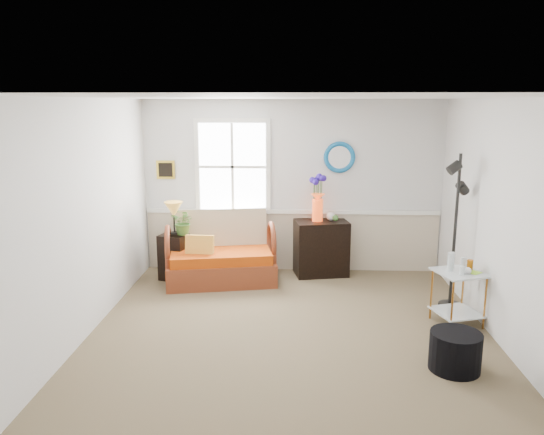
{
  "coord_description": "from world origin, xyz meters",
  "views": [
    {
      "loc": [
        0.04,
        -5.44,
        2.55
      ],
      "look_at": [
        -0.22,
        0.54,
        1.24
      ],
      "focal_mm": 35.0,
      "sensor_mm": 36.0,
      "label": 1
    }
  ],
  "objects_px": {
    "side_table": "(458,298)",
    "ottoman": "(455,351)",
    "lamp_stand": "(175,256)",
    "floor_lamp": "(455,232)",
    "loveseat": "(221,248)",
    "cabinet": "(321,248)"
  },
  "relations": [
    {
      "from": "cabinet",
      "to": "ottoman",
      "type": "relative_size",
      "value": 1.66
    },
    {
      "from": "side_table",
      "to": "floor_lamp",
      "type": "distance_m",
      "value": 0.87
    },
    {
      "from": "loveseat",
      "to": "cabinet",
      "type": "xyz_separation_m",
      "value": [
        1.46,
        0.41,
        -0.09
      ]
    },
    {
      "from": "cabinet",
      "to": "side_table",
      "type": "xyz_separation_m",
      "value": [
        1.51,
        -1.78,
        -0.09
      ]
    },
    {
      "from": "lamp_stand",
      "to": "ottoman",
      "type": "relative_size",
      "value": 1.35
    },
    {
      "from": "lamp_stand",
      "to": "ottoman",
      "type": "height_order",
      "value": "lamp_stand"
    },
    {
      "from": "side_table",
      "to": "floor_lamp",
      "type": "xyz_separation_m",
      "value": [
        0.08,
        0.56,
        0.65
      ]
    },
    {
      "from": "lamp_stand",
      "to": "cabinet",
      "type": "xyz_separation_m",
      "value": [
        2.15,
        0.29,
        0.08
      ]
    },
    {
      "from": "loveseat",
      "to": "ottoman",
      "type": "bearing_deg",
      "value": -54.12
    },
    {
      "from": "loveseat",
      "to": "lamp_stand",
      "type": "xyz_separation_m",
      "value": [
        -0.69,
        0.12,
        -0.17
      ]
    },
    {
      "from": "cabinet",
      "to": "ottoman",
      "type": "distance_m",
      "value": 3.13
    },
    {
      "from": "side_table",
      "to": "ottoman",
      "type": "xyz_separation_m",
      "value": [
        -0.34,
        -1.11,
        -0.13
      ]
    },
    {
      "from": "side_table",
      "to": "floor_lamp",
      "type": "relative_size",
      "value": 0.33
    },
    {
      "from": "loveseat",
      "to": "lamp_stand",
      "type": "relative_size",
      "value": 2.29
    },
    {
      "from": "floor_lamp",
      "to": "side_table",
      "type": "bearing_deg",
      "value": -110.84
    },
    {
      "from": "cabinet",
      "to": "floor_lamp",
      "type": "xyz_separation_m",
      "value": [
        1.59,
        -1.22,
        0.56
      ]
    },
    {
      "from": "cabinet",
      "to": "floor_lamp",
      "type": "relative_size",
      "value": 0.42
    },
    {
      "from": "lamp_stand",
      "to": "cabinet",
      "type": "height_order",
      "value": "cabinet"
    },
    {
      "from": "loveseat",
      "to": "side_table",
      "type": "bearing_deg",
      "value": -35.6
    },
    {
      "from": "side_table",
      "to": "cabinet",
      "type": "bearing_deg",
      "value": 130.2
    },
    {
      "from": "floor_lamp",
      "to": "loveseat",
      "type": "bearing_deg",
      "value": 152.83
    },
    {
      "from": "floor_lamp",
      "to": "ottoman",
      "type": "relative_size",
      "value": 3.94
    }
  ]
}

